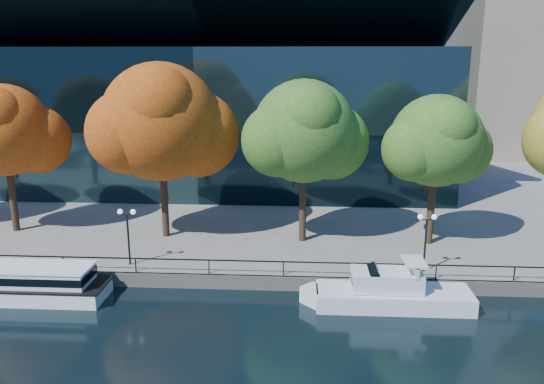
# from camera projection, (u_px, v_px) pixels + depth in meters

# --- Properties ---
(ground) EXTENTS (160.00, 160.00, 0.00)m
(ground) POSITION_uv_depth(u_px,v_px,m) (200.00, 309.00, 32.72)
(ground) COLOR black
(ground) RESTS_ON ground
(promenade) EXTENTS (90.00, 67.08, 1.00)m
(promenade) POSITION_uv_depth(u_px,v_px,m) (254.00, 174.00, 67.76)
(promenade) COLOR slate
(promenade) RESTS_ON ground
(railing) EXTENTS (88.20, 0.08, 0.99)m
(railing) POSITION_uv_depth(u_px,v_px,m) (209.00, 260.00, 35.38)
(railing) COLOR black
(railing) RESTS_ON promenade
(convention_building) EXTENTS (50.00, 24.57, 21.43)m
(convention_building) POSITION_uv_depth(u_px,v_px,m) (216.00, 115.00, 61.56)
(convention_building) COLOR black
(convention_building) RESTS_ON ground
(tour_boat) EXTENTS (13.91, 3.10, 2.64)m
(tour_boat) POSITION_uv_depth(u_px,v_px,m) (4.00, 281.00, 34.10)
(tour_boat) COLOR white
(tour_boat) RESTS_ON ground
(cruiser_near) EXTENTS (10.62, 2.74, 3.08)m
(cruiser_near) POSITION_uv_depth(u_px,v_px,m) (387.00, 292.00, 32.88)
(cruiser_near) COLOR silver
(cruiser_near) RESTS_ON ground
(tree_1) EXTENTS (9.19, 7.53, 12.11)m
(tree_1) POSITION_uv_depth(u_px,v_px,m) (6.00, 132.00, 42.30)
(tree_1) COLOR black
(tree_1) RESTS_ON promenade
(tree_2) EXTENTS (11.44, 9.38, 13.82)m
(tree_2) POSITION_uv_depth(u_px,v_px,m) (163.00, 125.00, 40.76)
(tree_2) COLOR black
(tree_2) RESTS_ON promenade
(tree_3) EXTENTS (9.77, 8.01, 12.58)m
(tree_3) POSITION_uv_depth(u_px,v_px,m) (306.00, 134.00, 39.87)
(tree_3) COLOR black
(tree_3) RESTS_ON promenade
(tree_4) EXTENTS (8.61, 7.06, 11.50)m
(tree_4) POSITION_uv_depth(u_px,v_px,m) (438.00, 143.00, 39.41)
(tree_4) COLOR black
(tree_4) RESTS_ON promenade
(lamp_1) EXTENTS (1.26, 0.36, 4.03)m
(lamp_1) POSITION_uv_depth(u_px,v_px,m) (127.00, 224.00, 36.41)
(lamp_1) COLOR black
(lamp_1) RESTS_ON promenade
(lamp_2) EXTENTS (1.26, 0.36, 4.03)m
(lamp_2) POSITION_uv_depth(u_px,v_px,m) (426.00, 229.00, 35.25)
(lamp_2) COLOR black
(lamp_2) RESTS_ON promenade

